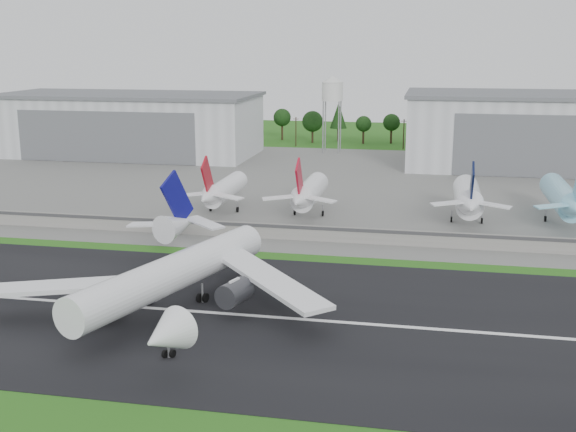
% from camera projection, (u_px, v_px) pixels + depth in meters
% --- Properties ---
extents(ground, '(600.00, 600.00, 0.00)m').
position_uv_depth(ground, '(188.00, 338.00, 103.91)').
color(ground, '#205E16').
rests_on(ground, ground).
extents(runway, '(320.00, 60.00, 0.10)m').
position_uv_depth(runway, '(209.00, 313.00, 113.44)').
color(runway, black).
rests_on(runway, ground).
extents(runway_centerline, '(220.00, 1.00, 0.02)m').
position_uv_depth(runway_centerline, '(209.00, 312.00, 113.43)').
color(runway_centerline, white).
rests_on(runway_centerline, runway).
extents(apron, '(320.00, 150.00, 0.10)m').
position_uv_depth(apron, '(318.00, 184.00, 218.35)').
color(apron, slate).
rests_on(apron, ground).
extents(blast_fence, '(240.00, 0.61, 3.50)m').
position_uv_depth(blast_fence, '(271.00, 231.00, 155.94)').
color(blast_fence, gray).
rests_on(blast_fence, ground).
extents(hangar_west, '(97.00, 44.00, 23.20)m').
position_uv_depth(hangar_west, '(129.00, 124.00, 273.76)').
color(hangar_west, silver).
rests_on(hangar_west, ground).
extents(hangar_east, '(102.00, 47.00, 25.20)m').
position_uv_depth(hangar_east, '(558.00, 131.00, 243.96)').
color(hangar_east, silver).
rests_on(hangar_east, ground).
extents(water_tower, '(8.40, 8.40, 29.40)m').
position_uv_depth(water_tower, '(332.00, 89.00, 275.60)').
color(water_tower, '#99999E').
rests_on(water_tower, ground).
extents(utility_poles, '(230.00, 3.00, 12.00)m').
position_uv_depth(utility_poles, '(349.00, 148.00, 294.66)').
color(utility_poles, black).
rests_on(utility_poles, ground).
extents(treeline, '(320.00, 16.00, 22.00)m').
position_uv_depth(treeline, '(353.00, 143.00, 308.97)').
color(treeline, black).
rests_on(treeline, ground).
extents(main_airliner, '(54.53, 57.89, 18.17)m').
position_uv_depth(main_airliner, '(173.00, 282.00, 113.00)').
color(main_airliner, white).
rests_on(main_airliner, runway).
extents(parked_jet_red_a, '(7.36, 31.29, 16.36)m').
position_uv_depth(parked_jet_red_a, '(222.00, 190.00, 178.83)').
color(parked_jet_red_a, white).
rests_on(parked_jet_red_a, ground).
extents(parked_jet_red_b, '(7.36, 31.29, 16.59)m').
position_uv_depth(parked_jet_red_b, '(308.00, 193.00, 174.69)').
color(parked_jet_red_b, white).
rests_on(parked_jet_red_b, ground).
extents(parked_jet_navy, '(7.36, 31.29, 16.93)m').
position_uv_depth(parked_jet_navy, '(468.00, 198.00, 167.44)').
color(parked_jet_navy, white).
rests_on(parked_jet_navy, ground).
extents(parked_jet_skyblue, '(7.36, 37.29, 16.83)m').
position_uv_depth(parked_jet_skyblue, '(564.00, 198.00, 168.05)').
color(parked_jet_skyblue, '#8AD4EF').
rests_on(parked_jet_skyblue, ground).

